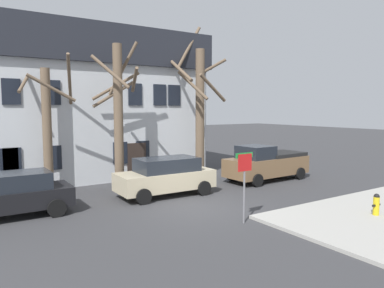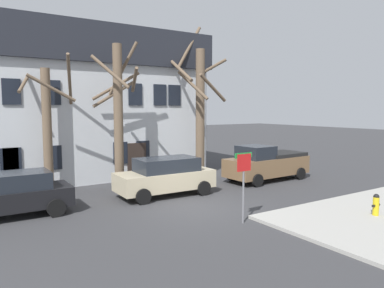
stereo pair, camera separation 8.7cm
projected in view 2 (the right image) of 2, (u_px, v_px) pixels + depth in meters
The scene contains 11 objects.
ground_plane at pixel (196, 209), 14.60m from camera, with size 120.00×120.00×0.00m, color #38383A.
building_main at pixel (82, 103), 22.01m from camera, with size 14.06×7.55×8.48m.
tree_bare_near at pixel (47, 123), 17.05m from camera, with size 2.86×2.87×6.50m.
tree_bare_mid at pixel (118, 111), 17.67m from camera, with size 2.87×2.90×7.33m.
tree_bare_far at pixel (199, 106), 21.12m from camera, with size 3.60×3.43×8.94m.
car_black_wagon at pixel (8, 194), 13.41m from camera, with size 4.46×2.01×1.66m.
car_beige_wagon at pixel (166, 176), 16.79m from camera, with size 4.53×2.13×1.76m.
pickup_truck_brown at pixel (266, 163), 20.31m from camera, with size 5.12×2.31×2.00m.
fire_hydrant at pixel (376, 204), 13.29m from camera, with size 0.42×0.22×0.80m.
street_sign_pole at pixel (244, 174), 12.62m from camera, with size 0.76×0.07×2.50m.
bicycle_leaning at pixel (10, 191), 16.08m from camera, with size 1.69×0.56×1.03m.
Camera 2 is at (-7.85, -11.92, 4.04)m, focal length 33.95 mm.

